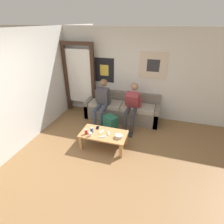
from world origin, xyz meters
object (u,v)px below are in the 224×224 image
drink_can_blue (92,130)px  cell_phone (98,128)px  coffee_table (104,136)px  person_seated_teen (132,105)px  couch (122,110)px  drink_can_red (86,132)px  game_controller_near_right (102,132)px  ceramic_bowl (119,136)px  game_controller_near_left (103,137)px  backpack (110,124)px  game_controller_far_center (109,133)px  person_seated_adult (102,101)px  pillar_candle (90,134)px

drink_can_blue → cell_phone: (0.06, 0.21, -0.06)m
coffee_table → person_seated_teen: (0.43, 1.12, 0.34)m
couch → cell_phone: bearing=-102.9°
person_seated_teen → drink_can_blue: size_ratio=9.45×
drink_can_red → game_controller_near_right: bearing=30.4°
ceramic_bowl → game_controller_near_left: (-0.34, -0.08, -0.03)m
backpack → ceramic_bowl: bearing=-59.5°
game_controller_far_center → person_seated_adult: bearing=116.6°
person_seated_adult → game_controller_far_center: (0.53, -1.07, -0.29)m
drink_can_blue → game_controller_near_right: drink_can_blue is taller
person_seated_teen → game_controller_near_left: 1.35m
couch → backpack: 0.79m
backpack → game_controller_near_right: (-0.01, -0.64, 0.17)m
person_seated_adult → backpack: bearing=-48.1°
coffee_table → game_controller_far_center: bearing=6.6°
drink_can_red → person_seated_adult: bearing=92.4°
backpack → drink_can_red: 0.90m
backpack → cell_phone: size_ratio=3.02×
couch → drink_can_blue: (-0.35, -1.49, 0.16)m
ceramic_bowl → game_controller_near_right: ceramic_bowl is taller
cell_phone → game_controller_near_left: bearing=-51.8°
coffee_table → cell_phone: bearing=140.8°
pillar_candle → game_controller_near_right: 0.29m
coffee_table → pillar_candle: 0.32m
person_seated_adult → cell_phone: (0.21, -0.91, -0.30)m
ceramic_bowl → backpack: bearing=120.5°
coffee_table → drink_can_red: bearing=-158.8°
drink_can_red → coffee_table: bearing=21.2°
couch → pillar_candle: couch is taller
ceramic_bowl → pillar_candle: size_ratio=1.73×
person_seated_teen → game_controller_near_right: 1.22m
couch → drink_can_blue: 1.54m
drink_can_red → cell_phone: 0.36m
couch → game_controller_far_center: 1.44m
backpack → game_controller_near_left: backpack is taller
coffee_table → game_controller_far_center: 0.14m
pillar_candle → game_controller_near_right: (0.18, 0.22, -0.03)m
couch → drink_can_red: 1.66m
ceramic_bowl → game_controller_near_right: bearing=167.9°
person_seated_teen → backpack: 0.79m
game_controller_far_center → couch: bearing=91.4°
person_seated_adult → game_controller_far_center: 1.23m
pillar_candle → game_controller_near_right: bearing=50.0°
backpack → game_controller_far_center: size_ratio=3.03×
ceramic_bowl → drink_can_blue: drink_can_blue is taller
coffee_table → pillar_candle: size_ratio=10.66×
couch → game_controller_near_right: couch is taller
ceramic_bowl → game_controller_far_center: bearing=164.9°
person_seated_adult → cell_phone: person_seated_adult is taller
person_seated_adult → pillar_candle: size_ratio=12.47×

